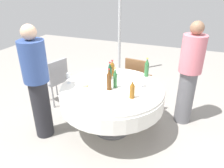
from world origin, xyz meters
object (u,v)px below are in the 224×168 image
at_px(bottle_brown_near, 109,80).
at_px(person_right, 189,73).
at_px(plate_mid, 132,78).
at_px(plate_far, 86,86).
at_px(chair_south, 137,76).
at_px(plate_west, 84,77).
at_px(chair_outer, 55,78).
at_px(person_near, 37,83).
at_px(bottle_amber_rear, 112,69).
at_px(wine_glass_rear, 68,76).
at_px(bottle_green_front, 147,68).
at_px(wine_glass_inner, 142,81).
at_px(dining_table, 112,96).
at_px(bottle_amber_inner, 132,90).
at_px(bottle_green_south, 115,78).
at_px(bottle_dark_green_right, 110,71).

distance_m(bottle_brown_near, person_right, 1.25).
height_order(plate_mid, plate_far, plate_far).
distance_m(plate_far, chair_south, 1.25).
xyz_separation_m(plate_far, plate_west, (-0.29, -0.18, -0.00)).
bearing_deg(chair_outer, person_near, -140.73).
xyz_separation_m(bottle_brown_near, person_right, (-0.72, 1.02, -0.03)).
bearing_deg(bottle_amber_rear, plate_mid, 89.43).
bearing_deg(wine_glass_rear, person_right, 114.29).
bearing_deg(plate_west, chair_south, 142.43).
relative_size(bottle_green_front, wine_glass_inner, 2.15).
distance_m(person_near, chair_south, 1.83).
bearing_deg(dining_table, plate_west, -105.84).
distance_m(bottle_green_front, plate_far, 1.01).
bearing_deg(chair_south, plate_mid, -76.69).
bearing_deg(person_near, plate_mid, -79.67).
bearing_deg(person_near, chair_south, -62.33).
relative_size(plate_mid, person_near, 0.15).
xyz_separation_m(bottle_amber_rear, person_near, (0.86, -0.77, 0.00)).
xyz_separation_m(wine_glass_inner, chair_south, (-0.84, -0.28, -0.32)).
relative_size(bottle_green_front, plate_far, 1.40).
height_order(bottle_amber_inner, bottle_green_south, bottle_green_south).
distance_m(dining_table, bottle_green_south, 0.29).
height_order(dining_table, plate_west, plate_west).
xyz_separation_m(bottle_amber_rear, person_right, (-0.26, 1.15, -0.01)).
bearing_deg(bottle_amber_rear, bottle_amber_inner, 40.86).
xyz_separation_m(bottle_brown_near, bottle_green_front, (-0.64, 0.38, -0.00)).
bearing_deg(bottle_dark_green_right, bottle_green_south, 35.85).
bearing_deg(person_near, chair_outer, -5.43).
distance_m(plate_west, person_near, 0.74).
distance_m(bottle_brown_near, bottle_amber_inner, 0.38).
bearing_deg(wine_glass_inner, bottle_amber_rear, -112.37).
bearing_deg(person_near, bottle_dark_green_right, -73.91).
relative_size(wine_glass_inner, plate_mid, 0.57).
relative_size(person_right, person_near, 0.99).
bearing_deg(person_near, wine_glass_rear, -62.88).
distance_m(person_right, chair_south, 1.02).
relative_size(plate_far, chair_south, 0.25).
xyz_separation_m(bottle_dark_green_right, bottle_amber_inner, (0.46, 0.49, -0.01)).
height_order(dining_table, person_near, person_near).
bearing_deg(bottle_amber_inner, person_near, -77.48).
xyz_separation_m(plate_mid, plate_far, (0.52, -0.54, 0.00)).
bearing_deg(wine_glass_rear, plate_mid, 120.01).
bearing_deg(bottle_brown_near, bottle_green_south, 150.46).
distance_m(dining_table, plate_west, 0.58).
relative_size(wine_glass_inner, person_near, 0.09).
xyz_separation_m(chair_south, chair_outer, (0.61, -1.38, 0.00)).
bearing_deg(bottle_green_south, bottle_dark_green_right, -144.15).
xyz_separation_m(bottle_dark_green_right, bottle_green_south, (0.25, 0.18, 0.01)).
relative_size(bottle_amber_inner, plate_far, 1.15).
xyz_separation_m(wine_glass_inner, plate_far, (0.30, -0.75, -0.09)).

